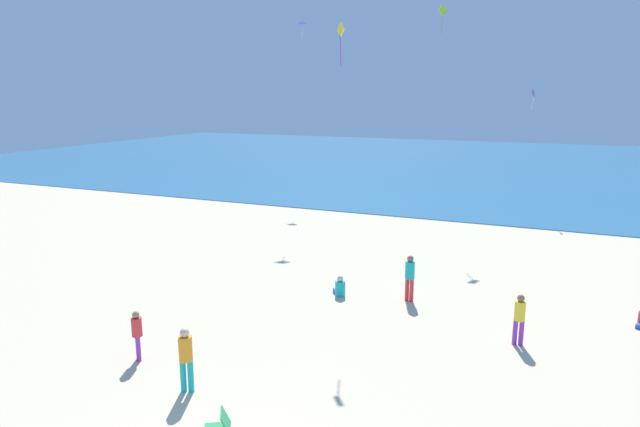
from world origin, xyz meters
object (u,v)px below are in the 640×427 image
Objects in this scene: kite_lime at (443,12)px; kite_yellow at (341,33)px; person_1 at (340,288)px; person_6 at (410,275)px; beach_chair_near_camera at (220,425)px; person_5 at (519,316)px; kite_purple at (533,94)px; kite_blue at (302,23)px; person_8 at (137,332)px; person_3 at (186,355)px.

kite_lime is 1.05× the size of kite_yellow.
person_6 is (2.59, 0.48, 0.72)m from person_1.
beach_chair_near_camera is at bearing -90.60° from kite_lime.
person_5 is 1.08× the size of kite_yellow.
kite_blue is at bearing -179.61° from kite_purple.
kite_yellow reaches higher than person_8.
person_5 is (7.73, 6.24, -0.07)m from person_3.
kite_yellow is (-1.23, -12.28, -2.23)m from kite_lime.
person_1 is 0.51× the size of kite_lime.
kite_yellow is at bearing -15.02° from person_1.
kite_lime reaches higher than kite_purple.
person_1 is 0.50× the size of person_5.
kite_yellow is (3.24, 7.79, 8.86)m from person_8.
beach_chair_near_camera is 10.08m from person_6.
beach_chair_near_camera is 0.97× the size of person_1.
person_3 reaches higher than beach_chair_near_camera.
kite_purple is (9.15, 26.83, 6.71)m from person_8.
kite_lime is (0.95, 12.89, 11.65)m from person_1.
person_5 is (6.58, -1.83, 0.64)m from person_1.
person_3 is 29.28m from kite_purple.
person_5 is 1.02× the size of kite_lime.
person_5 is (5.86, 7.57, 0.65)m from beach_chair_near_camera.
kite_blue is at bearing 54.22° from person_6.
kite_blue reaches higher than person_5.
person_3 is at bearing -95.72° from kite_lime.
kite_purple is (6.78, 27.72, 6.55)m from person_3.
person_6 is 25.91m from kite_blue.
person_3 is 1.17× the size of person_8.
beach_chair_near_camera is at bearing -99.61° from kite_purple.
person_1 is 0.67× the size of kite_blue.
person_1 is at bearing -65.42° from kite_yellow.
person_8 is 1.16× the size of kite_purple.
kite_purple is at bearing 30.56° from person_8.
person_6 reaches higher than person_3.
person_5 is 0.93× the size of person_6.
kite_yellow is at bearing 26.83° from person_8.
kite_blue is (-11.50, 6.65, 0.71)m from kite_lime.
kite_lime is (-5.63, 14.72, 11.01)m from person_5.
kite_lime is at bearing -30.03° from kite_blue.
person_1 is 0.46× the size of person_6.
person_8 is at bearing -108.83° from kite_purple.
kite_blue is (-17.13, 21.37, 11.71)m from person_5.
kite_lime is at bearing -43.82° from person_1.
kite_blue reaches higher than person_1.
kite_purple is at bearing -33.40° from person_3.
kite_yellow is at bearing -107.25° from kite_purple.
beach_chair_near_camera is 0.52× the size of kite_yellow.
beach_chair_near_camera is 4.81m from person_8.
beach_chair_near_camera is 0.49× the size of person_5.
person_3 is at bearing -103.75° from kite_purple.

